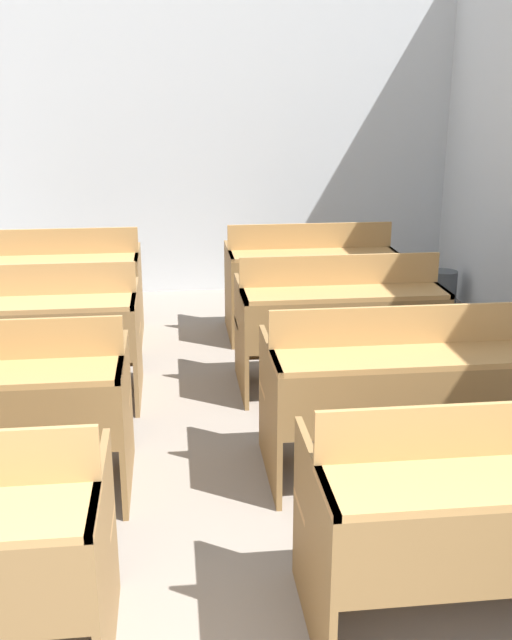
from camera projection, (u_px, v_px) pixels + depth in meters
wall_back at (161, 131)px, 7.08m from camera, size 5.73×0.06×3.14m
bench_front_right at (491, 513)px, 2.75m from camera, size 1.34×0.73×0.93m
bench_second_right at (396, 387)px, 3.89m from camera, size 1.34×0.73×0.93m
bench_third_left at (32, 331)px, 4.76m from camera, size 1.34×0.73×0.93m
bench_third_right at (339, 319)px, 5.01m from camera, size 1.34×0.73×0.93m
bench_back_left at (54, 284)px, 5.89m from camera, size 1.34×0.73×0.93m
bench_back_right at (309, 277)px, 6.11m from camera, size 1.34×0.73×0.93m
wastepaper_bin at (443, 288)px, 7.04m from camera, size 0.25×0.25×0.32m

